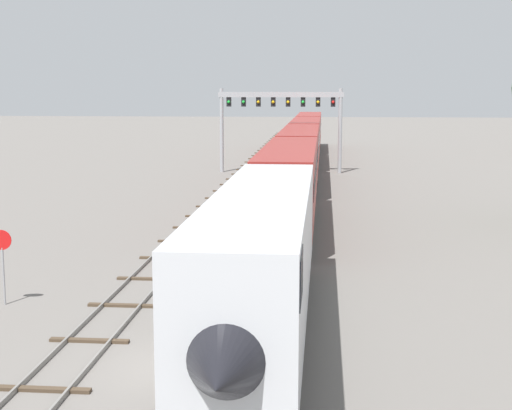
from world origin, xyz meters
TOP-DOWN VIEW (x-y plane):
  - ground_plane at (0.00, 0.00)m, footprint 400.00×400.00m
  - track_main at (2.00, 60.00)m, footprint 2.60×200.00m
  - track_near at (-3.50, 40.00)m, footprint 2.60×160.00m
  - passenger_train at (2.00, 41.76)m, footprint 3.04×96.40m
  - signal_gantry at (-0.25, 52.20)m, footprint 12.10×0.49m
  - stop_sign at (-8.00, 5.87)m, footprint 0.76×0.08m

SIDE VIEW (x-z plane):
  - ground_plane at x=0.00m, z-range 0.00..0.00m
  - track_main at x=2.00m, z-range -0.01..0.15m
  - track_near at x=-3.50m, z-range -0.01..0.15m
  - stop_sign at x=-8.00m, z-range 0.43..3.31m
  - passenger_train at x=2.00m, z-range 0.21..5.01m
  - signal_gantry at x=-0.25m, z-range 1.98..10.12m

